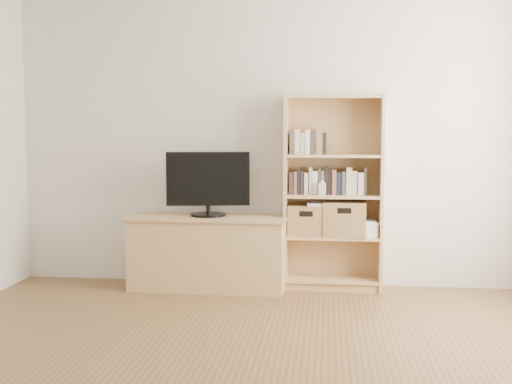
# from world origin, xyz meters

# --- Properties ---
(back_wall) EXTENTS (4.50, 0.02, 2.60)m
(back_wall) POSITION_xyz_m (0.00, 2.50, 1.30)
(back_wall) COLOR beige
(back_wall) RESTS_ON floor
(tv_stand) EXTENTS (1.32, 0.52, 0.60)m
(tv_stand) POSITION_xyz_m (-0.52, 2.25, 0.30)
(tv_stand) COLOR tan
(tv_stand) RESTS_ON floor
(bookshelf) EXTENTS (0.83, 0.30, 1.66)m
(bookshelf) POSITION_xyz_m (0.54, 2.35, 0.83)
(bookshelf) COLOR tan
(bookshelf) RESTS_ON floor
(television) EXTENTS (0.70, 0.17, 0.55)m
(television) POSITION_xyz_m (-0.52, 2.25, 0.91)
(television) COLOR black
(television) RESTS_ON tv_stand
(books_row_mid) EXTENTS (0.84, 0.17, 0.22)m
(books_row_mid) POSITION_xyz_m (0.54, 2.37, 0.92)
(books_row_mid) COLOR #322621
(books_row_mid) RESTS_ON bookshelf
(books_row_upper) EXTENTS (0.39, 0.15, 0.20)m
(books_row_upper) POSITION_xyz_m (0.35, 2.37, 1.25)
(books_row_upper) COLOR #322621
(books_row_upper) RESTS_ON bookshelf
(baby_monitor) EXTENTS (0.06, 0.05, 0.10)m
(baby_monitor) POSITION_xyz_m (0.45, 2.26, 0.86)
(baby_monitor) COLOR white
(baby_monitor) RESTS_ON bookshelf
(basket_left) EXTENTS (0.32, 0.26, 0.26)m
(basket_left) POSITION_xyz_m (0.32, 2.35, 0.59)
(basket_left) COLOR #946643
(basket_left) RESTS_ON bookshelf
(basket_right) EXTENTS (0.37, 0.31, 0.29)m
(basket_right) POSITION_xyz_m (0.64, 2.35, 0.61)
(basket_right) COLOR #946643
(basket_right) RESTS_ON bookshelf
(laptop) EXTENTS (0.34, 0.25, 0.03)m
(laptop) POSITION_xyz_m (0.48, 2.34, 0.73)
(laptop) COLOR silver
(laptop) RESTS_ON basket_left
(magazine_stack) EXTENTS (0.18, 0.25, 0.11)m
(magazine_stack) POSITION_xyz_m (0.82, 2.35, 0.52)
(magazine_stack) COLOR beige
(magazine_stack) RESTS_ON bookshelf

